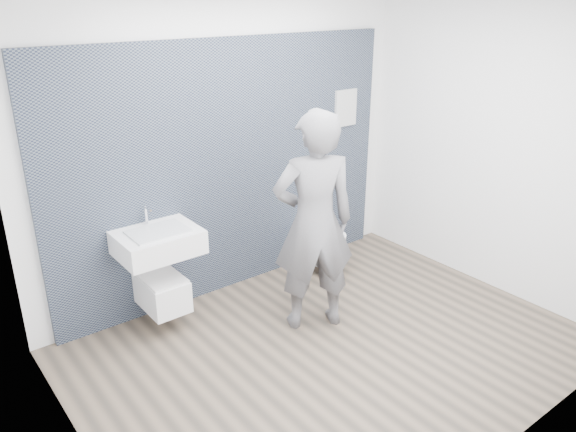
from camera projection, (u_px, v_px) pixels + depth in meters
ground at (332, 349)px, 4.67m from camera, size 4.00×4.00×0.00m
room_shell at (339, 145)px, 4.02m from camera, size 4.00×4.00×4.00m
tile_wall at (236, 281)px, 5.75m from camera, size 3.60×0.06×2.40m
washbasin at (158, 242)px, 4.71m from camera, size 0.68×0.51×0.51m
toilet_square at (162, 290)px, 4.89m from camera, size 0.33×0.48×0.63m
toilet_rounded at (322, 245)px, 5.90m from camera, size 0.35×0.59×0.32m
info_placard at (340, 247)px, 6.52m from camera, size 0.29×0.03×0.38m
visitor at (314, 223)px, 4.69m from camera, size 0.83×0.71×1.93m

